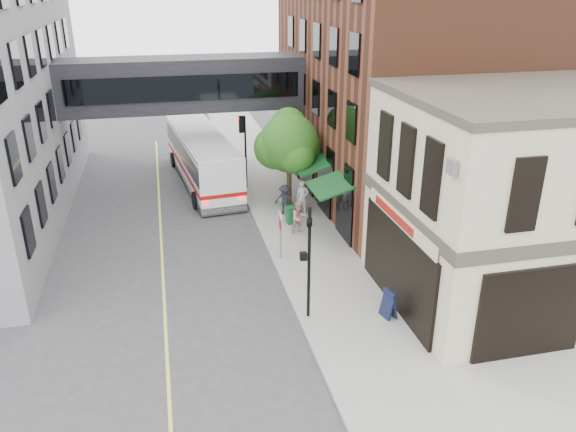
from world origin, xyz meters
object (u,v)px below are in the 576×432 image
bus (202,156)px  sandwich_board (389,304)px  newspaper_box (291,215)px  pedestrian_a (302,197)px  pedestrian_c (284,200)px  pedestrian_b (299,217)px

bus → sandwich_board: size_ratio=10.71×
bus → sandwich_board: (5.52, -17.62, -1.08)m
bus → newspaper_box: size_ratio=12.61×
newspaper_box → bus: bearing=105.8°
pedestrian_a → sandwich_board: bearing=-73.4°
pedestrian_a → sandwich_board: size_ratio=1.69×
pedestrian_c → sandwich_board: (1.65, -10.87, -0.29)m
bus → pedestrian_b: bearing=-66.5°
pedestrian_b → sandwich_board: bearing=-90.4°
sandwich_board → bus: bearing=93.2°
bus → sandwich_board: 18.49m
pedestrian_b → newspaper_box: size_ratio=1.76×
sandwich_board → pedestrian_c: bearing=84.5°
pedestrian_b → pedestrian_c: pedestrian_c is taller
pedestrian_a → newspaper_box: (-0.90, -1.20, -0.48)m
pedestrian_c → bus: bearing=151.4°
bus → newspaper_box: 9.05m
pedestrian_a → newspaper_box: size_ratio=1.99×
pedestrian_c → sandwich_board: size_ratio=1.52×
bus → pedestrian_b: (4.05, -9.31, -0.80)m
pedestrian_b → pedestrian_a: bearing=61.7°
pedestrian_b → sandwich_board: pedestrian_b is taller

